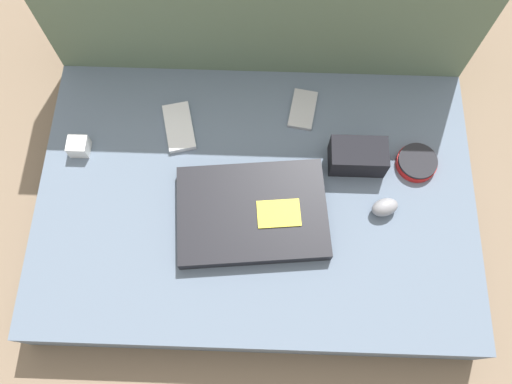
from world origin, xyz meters
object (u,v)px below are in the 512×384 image
Objects in this scene: speaker_puck at (417,162)px; charger_brick at (79,146)px; camera_pouch at (358,156)px; phone_black at (303,109)px; computer_mouse at (385,207)px; phone_silver at (179,127)px; laptop at (252,213)px.

charger_brick is (-0.75, 0.01, 0.01)m from speaker_puck.
phone_black is at bearing 132.16° from camera_pouch.
speaker_puck is at bearing 35.21° from computer_mouse.
charger_brick is at bearing -177.67° from phone_silver.
laptop is 0.26m from camera_pouch.
computer_mouse is 0.68m from charger_brick.
laptop is 2.73× the size of camera_pouch.
computer_mouse is 0.49m from phone_silver.
charger_brick reaches higher than laptop.
phone_silver reaches higher than phone_black.
speaker_puck is 0.54m from phone_silver.
laptop is 3.73× the size of speaker_puck.
laptop is 5.01× the size of computer_mouse.
computer_mouse reaches higher than charger_brick.
camera_pouch is at bearing 179.82° from speaker_puck.
phone_black is 2.48× the size of charger_brick.
computer_mouse is 1.53× the size of charger_brick.
laptop is at bearing 165.00° from computer_mouse.
phone_silver is 0.41m from camera_pouch.
camera_pouch is 2.81× the size of charger_brick.
computer_mouse is 0.12m from camera_pouch.
speaker_puck is 0.73× the size of camera_pouch.
phone_silver is at bearing 169.66° from camera_pouch.
laptop is 3.09× the size of phone_black.
phone_silver is at bearing 16.02° from charger_brick.
laptop is at bearing -63.13° from phone_silver.
computer_mouse reaches higher than laptop.
computer_mouse is (0.28, 0.02, 0.00)m from laptop.
charger_brick is (-0.62, 0.01, -0.01)m from camera_pouch.
phone_black is 0.52m from charger_brick.
speaker_puck is at bearing -17.72° from phone_black.
phone_silver is 3.01× the size of charger_brick.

